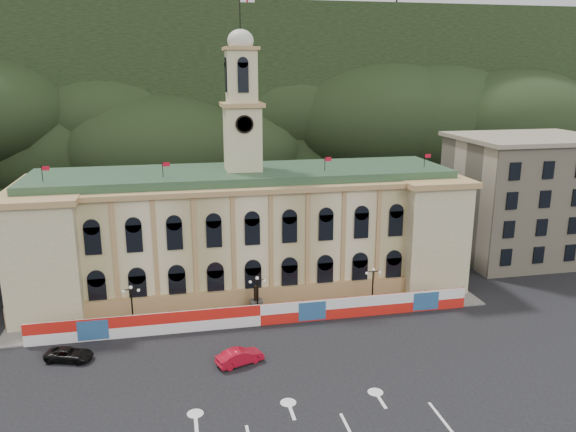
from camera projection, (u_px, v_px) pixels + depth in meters
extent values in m
plane|color=black|center=(287.00, 399.00, 49.24)|extent=(260.00, 260.00, 0.00)
cube|color=black|center=(199.00, 90.00, 166.80)|extent=(230.00, 70.00, 44.00)
cube|color=#595651|center=(332.00, 62.00, 152.68)|extent=(22.00, 8.00, 14.00)
cube|color=#595651|center=(3.00, 78.00, 135.54)|extent=(16.00, 7.00, 10.00)
cube|color=beige|center=(244.00, 234.00, 73.99)|extent=(55.00, 15.00, 14.00)
cube|color=tan|center=(254.00, 298.00, 68.07)|extent=(56.00, 0.80, 2.40)
cube|color=tan|center=(243.00, 180.00, 72.13)|extent=(56.20, 16.20, 0.60)
cube|color=#325338|center=(243.00, 174.00, 71.96)|extent=(53.00, 13.00, 1.20)
cube|color=beige|center=(54.00, 247.00, 68.44)|extent=(8.00, 17.00, 14.00)
cube|color=beige|center=(414.00, 226.00, 77.64)|extent=(8.00, 17.00, 14.00)
cube|color=beige|center=(242.00, 138.00, 70.79)|extent=(4.40, 4.40, 8.00)
cube|color=tan|center=(242.00, 105.00, 69.72)|extent=(5.20, 5.20, 0.50)
cube|color=beige|center=(241.00, 77.00, 68.89)|extent=(3.60, 3.60, 6.50)
cube|color=tan|center=(241.00, 49.00, 68.02)|extent=(4.20, 4.20, 0.40)
cylinder|color=black|center=(245.00, 124.00, 68.10)|extent=(2.20, 0.20, 2.20)
ellipsoid|color=beige|center=(240.00, 41.00, 67.80)|extent=(3.20, 3.20, 2.72)
cylinder|color=black|center=(240.00, 13.00, 66.98)|extent=(0.12, 0.12, 5.00)
cube|color=#B5A98C|center=(524.00, 199.00, 84.74)|extent=(20.00, 16.00, 18.00)
cube|color=gray|center=(531.00, 138.00, 82.38)|extent=(21.00, 17.00, 0.60)
cube|color=red|center=(260.00, 315.00, 63.13)|extent=(50.00, 0.25, 2.50)
cube|color=#2A598D|center=(93.00, 330.00, 59.47)|extent=(3.20, 0.05, 2.20)
cube|color=#2A598D|center=(312.00, 311.00, 64.17)|extent=(3.20, 0.05, 2.20)
cube|color=#2A598D|center=(426.00, 301.00, 66.92)|extent=(3.20, 0.05, 2.20)
cube|color=slate|center=(257.00, 315.00, 66.03)|extent=(56.00, 5.50, 0.16)
cube|color=#595651|center=(256.00, 307.00, 66.06)|extent=(1.40, 1.40, 1.80)
cylinder|color=black|center=(256.00, 294.00, 65.63)|extent=(0.60, 0.60, 1.60)
sphere|color=black|center=(256.00, 287.00, 65.40)|extent=(0.44, 0.44, 0.44)
cylinder|color=black|center=(134.00, 328.00, 62.56)|extent=(0.44, 0.44, 0.30)
cylinder|color=black|center=(132.00, 309.00, 61.99)|extent=(0.18, 0.18, 4.80)
cube|color=black|center=(131.00, 290.00, 61.41)|extent=(1.60, 0.08, 0.08)
sphere|color=silver|center=(123.00, 291.00, 61.29)|extent=(0.36, 0.36, 0.36)
sphere|color=silver|center=(138.00, 290.00, 61.60)|extent=(0.36, 0.36, 0.36)
sphere|color=silver|center=(131.00, 287.00, 61.34)|extent=(0.40, 0.40, 0.40)
cylinder|color=black|center=(258.00, 317.00, 65.30)|extent=(0.44, 0.44, 0.30)
cylinder|color=black|center=(257.00, 299.00, 64.73)|extent=(0.18, 0.18, 4.80)
cube|color=black|center=(257.00, 280.00, 64.15)|extent=(1.60, 0.08, 0.08)
sphere|color=silver|center=(250.00, 282.00, 64.03)|extent=(0.36, 0.36, 0.36)
sphere|color=silver|center=(264.00, 281.00, 64.34)|extent=(0.36, 0.36, 0.36)
sphere|color=silver|center=(257.00, 278.00, 64.09)|extent=(0.40, 0.40, 0.40)
cylinder|color=black|center=(372.00, 307.00, 68.05)|extent=(0.44, 0.44, 0.30)
cylinder|color=black|center=(373.00, 289.00, 67.48)|extent=(0.18, 0.18, 4.80)
cube|color=black|center=(373.00, 271.00, 66.89)|extent=(1.60, 0.08, 0.08)
sphere|color=silver|center=(367.00, 273.00, 66.77)|extent=(0.36, 0.36, 0.36)
sphere|color=silver|center=(380.00, 272.00, 67.09)|extent=(0.36, 0.36, 0.36)
sphere|color=silver|center=(373.00, 270.00, 66.83)|extent=(0.40, 0.40, 0.40)
imported|color=#B20C20|center=(240.00, 357.00, 54.98)|extent=(4.58, 5.72, 1.55)
imported|color=black|center=(69.00, 354.00, 55.67)|extent=(4.68, 5.82, 1.29)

